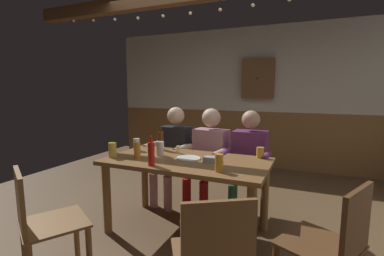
{
  "coord_description": "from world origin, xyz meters",
  "views": [
    {
      "loc": [
        1.11,
        -2.44,
        1.44
      ],
      "look_at": [
        0.0,
        0.1,
        1.05
      ],
      "focal_mm": 25.8,
      "sensor_mm": 36.0,
      "label": 1
    }
  ],
  "objects_px": {
    "plate_0": "(188,158)",
    "pint_glass_2": "(137,150)",
    "person_2": "(249,158)",
    "pint_glass_0": "(160,149)",
    "pint_glass_3": "(260,153)",
    "person_1": "(208,153)",
    "bottle_1": "(161,140)",
    "pint_glass_1": "(137,145)",
    "dining_table": "(186,171)",
    "wall_dart_cabinet": "(258,78)",
    "condiment_caddy": "(211,160)",
    "bottle_0": "(151,153)",
    "person_0": "(173,150)",
    "table_candle": "(178,149)",
    "pint_glass_4": "(113,150)",
    "chair_empty_near_right": "(42,223)",
    "pint_glass_5": "(219,163)",
    "chair_empty_far_end": "(333,246)"
  },
  "relations": [
    {
      "from": "person_2",
      "to": "pint_glass_5",
      "type": "height_order",
      "value": "person_2"
    },
    {
      "from": "chair_empty_near_right",
      "to": "condiment_caddy",
      "type": "xyz_separation_m",
      "value": [
        0.91,
        1.11,
        0.3
      ]
    },
    {
      "from": "dining_table",
      "to": "table_candle",
      "type": "relative_size",
      "value": 19.92
    },
    {
      "from": "chair_empty_near_right",
      "to": "wall_dart_cabinet",
      "type": "relative_size",
      "value": 1.26
    },
    {
      "from": "person_2",
      "to": "pint_glass_2",
      "type": "bearing_deg",
      "value": 40.36
    },
    {
      "from": "person_1",
      "to": "plate_0",
      "type": "height_order",
      "value": "person_1"
    },
    {
      "from": "table_candle",
      "to": "person_1",
      "type": "bearing_deg",
      "value": 67.16
    },
    {
      "from": "pint_glass_0",
      "to": "wall_dart_cabinet",
      "type": "bearing_deg",
      "value": 78.74
    },
    {
      "from": "person_0",
      "to": "plate_0",
      "type": "bearing_deg",
      "value": 133.76
    },
    {
      "from": "person_0",
      "to": "person_1",
      "type": "relative_size",
      "value": 1.0
    },
    {
      "from": "chair_empty_near_right",
      "to": "pint_glass_4",
      "type": "xyz_separation_m",
      "value": [
        -0.07,
        0.89,
        0.35
      ]
    },
    {
      "from": "pint_glass_1",
      "to": "pint_glass_0",
      "type": "bearing_deg",
      "value": -16.44
    },
    {
      "from": "chair_empty_near_right",
      "to": "pint_glass_1",
      "type": "height_order",
      "value": "pint_glass_1"
    },
    {
      "from": "bottle_1",
      "to": "pint_glass_1",
      "type": "bearing_deg",
      "value": -147.7
    },
    {
      "from": "condiment_caddy",
      "to": "wall_dart_cabinet",
      "type": "distance_m",
      "value": 2.75
    },
    {
      "from": "person_2",
      "to": "condiment_caddy",
      "type": "bearing_deg",
      "value": 72.06
    },
    {
      "from": "bottle_0",
      "to": "pint_glass_2",
      "type": "relative_size",
      "value": 1.73
    },
    {
      "from": "person_1",
      "to": "pint_glass_0",
      "type": "bearing_deg",
      "value": 72.37
    },
    {
      "from": "bottle_1",
      "to": "wall_dart_cabinet",
      "type": "xyz_separation_m",
      "value": [
        0.65,
        2.33,
        0.76
      ]
    },
    {
      "from": "pint_glass_0",
      "to": "bottle_0",
      "type": "bearing_deg",
      "value": -72.05
    },
    {
      "from": "person_0",
      "to": "bottle_1",
      "type": "relative_size",
      "value": 4.55
    },
    {
      "from": "dining_table",
      "to": "plate_0",
      "type": "relative_size",
      "value": 6.62
    },
    {
      "from": "person_0",
      "to": "bottle_0",
      "type": "height_order",
      "value": "person_0"
    },
    {
      "from": "pint_glass_5",
      "to": "wall_dart_cabinet",
      "type": "xyz_separation_m",
      "value": [
        -0.22,
        2.87,
        0.8
      ]
    },
    {
      "from": "dining_table",
      "to": "plate_0",
      "type": "xyz_separation_m",
      "value": [
        0.01,
        0.02,
        0.12
      ]
    },
    {
      "from": "pint_glass_2",
      "to": "wall_dart_cabinet",
      "type": "bearing_deg",
      "value": 76.31
    },
    {
      "from": "bottle_1",
      "to": "pint_glass_4",
      "type": "height_order",
      "value": "bottle_1"
    },
    {
      "from": "bottle_0",
      "to": "pint_glass_2",
      "type": "bearing_deg",
      "value": 147.42
    },
    {
      "from": "pint_glass_2",
      "to": "wall_dart_cabinet",
      "type": "xyz_separation_m",
      "value": [
        0.67,
        2.76,
        0.79
      ]
    },
    {
      "from": "bottle_1",
      "to": "pint_glass_1",
      "type": "distance_m",
      "value": 0.28
    },
    {
      "from": "person_2",
      "to": "wall_dart_cabinet",
      "type": "bearing_deg",
      "value": -81.52
    },
    {
      "from": "dining_table",
      "to": "pint_glass_2",
      "type": "bearing_deg",
      "value": -162.67
    },
    {
      "from": "dining_table",
      "to": "plate_0",
      "type": "distance_m",
      "value": 0.13
    },
    {
      "from": "person_0",
      "to": "condiment_caddy",
      "type": "xyz_separation_m",
      "value": [
        0.75,
        -0.64,
        0.11
      ]
    },
    {
      "from": "person_0",
      "to": "bottle_0",
      "type": "bearing_deg",
      "value": 111.51
    },
    {
      "from": "plate_0",
      "to": "pint_glass_5",
      "type": "xyz_separation_m",
      "value": [
        0.41,
        -0.27,
        0.07
      ]
    },
    {
      "from": "condiment_caddy",
      "to": "pint_glass_4",
      "type": "height_order",
      "value": "pint_glass_4"
    },
    {
      "from": "pint_glass_0",
      "to": "pint_glass_5",
      "type": "height_order",
      "value": "pint_glass_5"
    },
    {
      "from": "condiment_caddy",
      "to": "bottle_1",
      "type": "relative_size",
      "value": 0.53
    },
    {
      "from": "pint_glass_0",
      "to": "pint_glass_3",
      "type": "distance_m",
      "value": 1.02
    },
    {
      "from": "pint_glass_3",
      "to": "person_1",
      "type": "bearing_deg",
      "value": 156.63
    },
    {
      "from": "pint_glass_4",
      "to": "person_2",
      "type": "bearing_deg",
      "value": 35.85
    },
    {
      "from": "person_1",
      "to": "chair_empty_far_end",
      "type": "xyz_separation_m",
      "value": [
        1.28,
        -1.25,
        -0.2
      ]
    },
    {
      "from": "bottle_0",
      "to": "person_2",
      "type": "bearing_deg",
      "value": 55.13
    },
    {
      "from": "plate_0",
      "to": "pint_glass_2",
      "type": "xyz_separation_m",
      "value": [
        -0.49,
        -0.17,
        0.07
      ]
    },
    {
      "from": "pint_glass_5",
      "to": "bottle_0",
      "type": "bearing_deg",
      "value": -173.55
    },
    {
      "from": "pint_glass_2",
      "to": "pint_glass_4",
      "type": "height_order",
      "value": "pint_glass_2"
    },
    {
      "from": "person_1",
      "to": "wall_dart_cabinet",
      "type": "distance_m",
      "value": 2.2
    },
    {
      "from": "pint_glass_1",
      "to": "wall_dart_cabinet",
      "type": "height_order",
      "value": "wall_dart_cabinet"
    },
    {
      "from": "chair_empty_far_end",
      "to": "bottle_0",
      "type": "relative_size",
      "value": 3.26
    }
  ]
}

